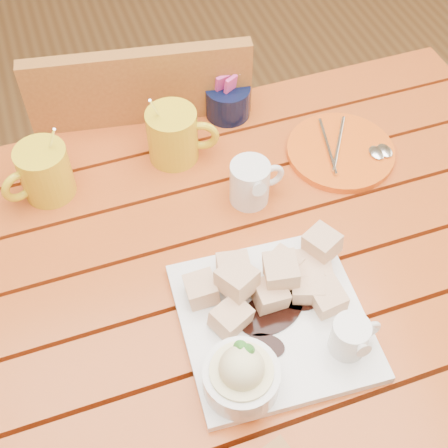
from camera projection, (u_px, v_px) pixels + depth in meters
name	position (u px, v px, depth m)	size (l,w,h in m)	color
ground	(234.00, 423.00, 1.62)	(5.00, 5.00, 0.00)	brown
table	(238.00, 292.00, 1.12)	(1.20, 0.79, 0.75)	#9C3B14
dessert_plate	(270.00, 324.00, 0.92)	(0.29, 0.29, 0.11)	white
coffee_mug_left	(44.00, 172.00, 1.08)	(0.13, 0.09, 0.15)	gold
coffee_mug_right	(174.00, 135.00, 1.14)	(0.13, 0.09, 0.16)	gold
cream_pitcher	(251.00, 182.00, 1.08)	(0.10, 0.08, 0.08)	white
sugar_caddy	(228.00, 100.00, 1.22)	(0.09, 0.09, 0.10)	black
orange_saucer	(341.00, 151.00, 1.18)	(0.20, 0.20, 0.02)	#E15713
chair_far	(150.00, 163.00, 1.50)	(0.49, 0.49, 0.91)	brown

